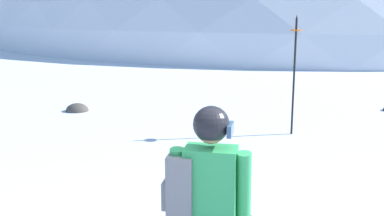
{
  "coord_description": "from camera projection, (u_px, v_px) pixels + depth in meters",
  "views": [
    {
      "loc": [
        -0.56,
        -2.86,
        2.47
      ],
      "look_at": [
        -0.07,
        3.4,
        1.0
      ],
      "focal_mm": 47.3,
      "sensor_mm": 36.0,
      "label": 1
    }
  ],
  "objects": [
    {
      "name": "ridge_peak_main",
      "position": [
        292.0,
        29.0,
        33.17
      ],
      "size": [
        39.94,
        35.94,
        16.14
      ],
      "color": "white",
      "rests_on": "ground"
    },
    {
      "name": "snowboarder_main",
      "position": [
        206.0,
        216.0,
        3.56
      ],
      "size": [
        0.69,
        1.79,
        1.71
      ],
      "color": "black",
      "rests_on": "ground"
    },
    {
      "name": "piste_marker_far",
      "position": [
        294.0,
        68.0,
        8.63
      ],
      "size": [
        0.2,
        0.2,
        2.07
      ],
      "color": "black",
      "rests_on": "ground"
    },
    {
      "name": "rock_dark",
      "position": [
        77.0,
        111.0,
        10.57
      ],
      "size": [
        0.48,
        0.41,
        0.33
      ],
      "color": "#4C4742",
      "rests_on": "ground"
    }
  ]
}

